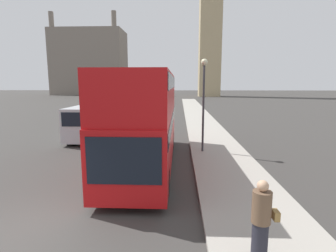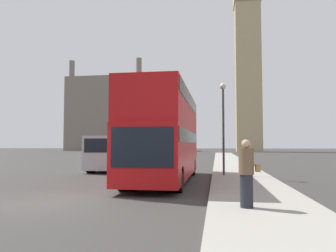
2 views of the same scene
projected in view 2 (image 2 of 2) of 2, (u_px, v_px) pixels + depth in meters
ground_plane at (52, 202)px, 10.52m from camera, size 300.00×300.00×0.00m
sidewalk_strip at (263, 205)px, 9.56m from camera, size 3.17×120.00×0.15m
clock_tower at (247, 39)px, 86.31m from camera, size 6.90×7.07×57.70m
building_block_distant at (111, 115)px, 102.86m from camera, size 24.58×13.64×27.33m
red_double_decker_bus at (165, 132)px, 16.46m from camera, size 2.56×10.32×4.41m
white_van at (111, 152)px, 23.15m from camera, size 1.97×5.95×2.40m
pedestrian at (247, 173)px, 8.83m from camera, size 0.57×0.41×1.83m
street_lamp at (223, 113)px, 18.30m from camera, size 0.36×0.36×5.15m
parked_sedan at (150, 154)px, 42.35m from camera, size 1.77×4.29×1.47m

